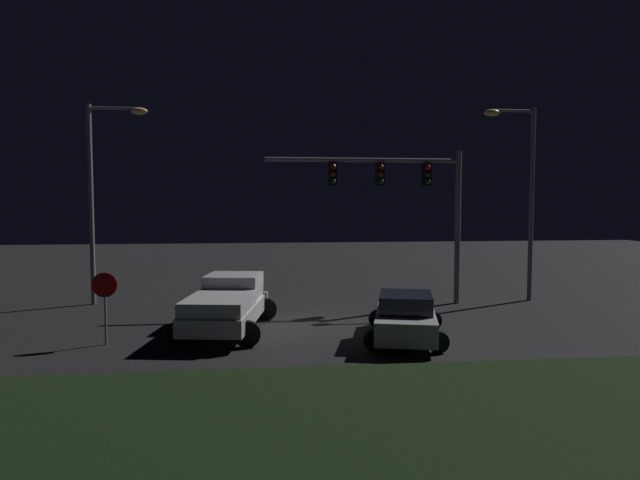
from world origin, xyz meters
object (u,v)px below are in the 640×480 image
Objects in this scene: car_sedan at (405,317)px; street_lamp_right at (522,181)px; street_lamp_left at (102,180)px; traffic_signal_gantry at (402,189)px; stop_sign at (105,294)px; pickup_truck at (228,302)px.

street_lamp_right reaches higher than car_sedan.
traffic_signal_gantry is at bearing -6.74° from street_lamp_left.
street_lamp_left is 18.05m from street_lamp_right.
street_lamp_right is at bearing 3.66° from traffic_signal_gantry.
car_sedan is 9.31m from stop_sign.
street_lamp_left is (-12.55, 1.48, 0.37)m from traffic_signal_gantry.
stop_sign is at bearing 121.81° from pickup_truck.
traffic_signal_gantry is 12.65m from street_lamp_left.
car_sedan is at bearing -99.60° from pickup_truck.
pickup_truck is 2.53× the size of stop_sign.
street_lamp_left reaches higher than traffic_signal_gantry.
traffic_signal_gantry is at bearing 1.05° from car_sedan.
street_lamp_left is at bearing 53.25° from pickup_truck.
car_sedan is at bearing -2.51° from stop_sign.
street_lamp_right is (6.90, 6.43, 4.53)m from car_sedan.
pickup_truck is 3.97m from stop_sign.
traffic_signal_gantry is 0.99× the size of street_lamp_right.
pickup_truck is at bearing 85.65° from car_sedan.
stop_sign is (-10.71, -5.68, -3.34)m from traffic_signal_gantry.
stop_sign is (-3.62, -1.51, 0.56)m from pickup_truck.
traffic_signal_gantry reaches higher than car_sedan.
car_sedan is at bearing -34.26° from street_lamp_left.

